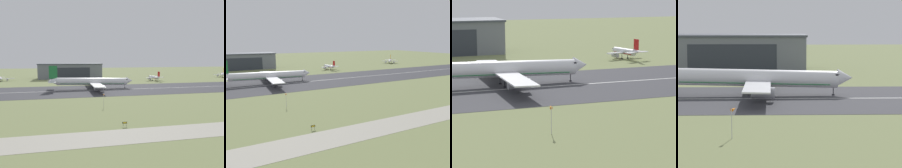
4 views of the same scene
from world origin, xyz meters
The scene contains 6 objects.
ground_plane centered at (0.00, 56.35, 0.00)m, with size 742.85×742.85×0.00m, color #7A8451.
runway_strip centered at (0.00, 112.69, 0.03)m, with size 502.85×50.94×0.06m, color #3D3D42.
runway_centreline centered at (0.00, 112.69, 0.07)m, with size 452.57×0.70×0.01m, color silver.
hangar_building centered at (-22.93, 203.31, 7.66)m, with size 64.26×24.31×15.28m.
airplane_landing centered at (-10.90, 118.56, 5.06)m, with size 58.21×51.59×16.04m.
windsock_pole centered at (-12.66, 64.24, 5.08)m, with size 1.14×2.58×5.67m.
Camera 4 is at (-5.00, -33.68, 22.12)m, focal length 85.00 mm.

